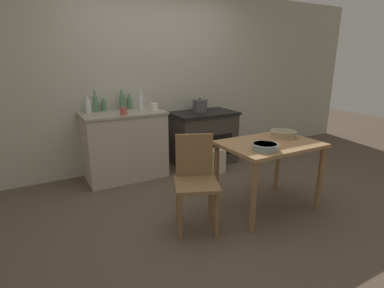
{
  "coord_description": "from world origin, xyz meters",
  "views": [
    {
      "loc": [
        -1.69,
        -2.59,
        1.58
      ],
      "look_at": [
        0.0,
        0.44,
        0.59
      ],
      "focal_mm": 28.0,
      "sensor_mm": 36.0,
      "label": 1
    }
  ],
  "objects_px": {
    "stock_pot": "(200,105)",
    "mixing_bowl_large": "(265,146)",
    "work_table": "(269,153)",
    "bottle_center": "(88,106)",
    "bottle_mid_left": "(122,102)",
    "bottle_far_left": "(129,103)",
    "cup_mid_right": "(154,107)",
    "mixing_bowl_small": "(283,134)",
    "stove": "(203,137)",
    "cup_right": "(123,111)",
    "chair": "(196,178)",
    "bottle_center_right": "(104,106)",
    "bottle_left": "(141,102)",
    "bottle_center_left": "(95,104)",
    "flour_sack": "(214,161)"
  },
  "relations": [
    {
      "from": "bottle_left",
      "to": "bottle_center_right",
      "type": "height_order",
      "value": "bottle_left"
    },
    {
      "from": "bottle_mid_left",
      "to": "cup_right",
      "type": "height_order",
      "value": "bottle_mid_left"
    },
    {
      "from": "work_table",
      "to": "stock_pot",
      "type": "relative_size",
      "value": 4.32
    },
    {
      "from": "work_table",
      "to": "chair",
      "type": "height_order",
      "value": "chair"
    },
    {
      "from": "work_table",
      "to": "flour_sack",
      "type": "relative_size",
      "value": 2.95
    },
    {
      "from": "flour_sack",
      "to": "bottle_center",
      "type": "xyz_separation_m",
      "value": [
        -1.55,
        0.64,
        0.82
      ]
    },
    {
      "from": "work_table",
      "to": "cup_right",
      "type": "xyz_separation_m",
      "value": [
        -1.12,
        1.4,
        0.32
      ]
    },
    {
      "from": "chair",
      "to": "bottle_center_left",
      "type": "bearing_deg",
      "value": 129.61
    },
    {
      "from": "bottle_center_left",
      "to": "bottle_center_right",
      "type": "relative_size",
      "value": 1.7
    },
    {
      "from": "cup_right",
      "to": "mixing_bowl_small",
      "type": "bearing_deg",
      "value": -42.98
    },
    {
      "from": "flour_sack",
      "to": "bottle_far_left",
      "type": "bearing_deg",
      "value": 145.37
    },
    {
      "from": "mixing_bowl_large",
      "to": "mixing_bowl_small",
      "type": "height_order",
      "value": "mixing_bowl_small"
    },
    {
      "from": "work_table",
      "to": "bottle_mid_left",
      "type": "bearing_deg",
      "value": 119.27
    },
    {
      "from": "bottle_center",
      "to": "bottle_center_right",
      "type": "bearing_deg",
      "value": 14.98
    },
    {
      "from": "stock_pot",
      "to": "bottle_mid_left",
      "type": "xyz_separation_m",
      "value": [
        -1.15,
        0.14,
        0.11
      ]
    },
    {
      "from": "stock_pot",
      "to": "stove",
      "type": "bearing_deg",
      "value": -61.79
    },
    {
      "from": "bottle_center",
      "to": "mixing_bowl_small",
      "type": "bearing_deg",
      "value": -44.03
    },
    {
      "from": "stock_pot",
      "to": "mixing_bowl_large",
      "type": "height_order",
      "value": "stock_pot"
    },
    {
      "from": "bottle_center",
      "to": "work_table",
      "type": "bearing_deg",
      "value": -50.61
    },
    {
      "from": "bottle_far_left",
      "to": "bottle_mid_left",
      "type": "xyz_separation_m",
      "value": [
        -0.11,
        -0.02,
        0.02
      ]
    },
    {
      "from": "work_table",
      "to": "stock_pot",
      "type": "distance_m",
      "value": 1.7
    },
    {
      "from": "stock_pot",
      "to": "flour_sack",
      "type": "bearing_deg",
      "value": -96.81
    },
    {
      "from": "stove",
      "to": "flour_sack",
      "type": "relative_size",
      "value": 2.85
    },
    {
      "from": "work_table",
      "to": "chair",
      "type": "relative_size",
      "value": 1.13
    },
    {
      "from": "work_table",
      "to": "stock_pot",
      "type": "height_order",
      "value": "stock_pot"
    },
    {
      "from": "stove",
      "to": "work_table",
      "type": "bearing_deg",
      "value": -95.89
    },
    {
      "from": "cup_right",
      "to": "chair",
      "type": "bearing_deg",
      "value": -78.7
    },
    {
      "from": "bottle_far_left",
      "to": "work_table",
      "type": "bearing_deg",
      "value": -63.62
    },
    {
      "from": "work_table",
      "to": "bottle_center_right",
      "type": "relative_size",
      "value": 6.12
    },
    {
      "from": "bottle_far_left",
      "to": "cup_mid_right",
      "type": "bearing_deg",
      "value": -50.24
    },
    {
      "from": "bottle_center_left",
      "to": "cup_right",
      "type": "distance_m",
      "value": 0.47
    },
    {
      "from": "bottle_left",
      "to": "stock_pot",
      "type": "bearing_deg",
      "value": -1.03
    },
    {
      "from": "stock_pot",
      "to": "bottle_left",
      "type": "distance_m",
      "value": 0.94
    },
    {
      "from": "stove",
      "to": "cup_right",
      "type": "bearing_deg",
      "value": -170.55
    },
    {
      "from": "flour_sack",
      "to": "stock_pot",
      "type": "xyz_separation_m",
      "value": [
        0.06,
        0.52,
        0.72
      ]
    },
    {
      "from": "chair",
      "to": "flour_sack",
      "type": "xyz_separation_m",
      "value": [
        0.93,
        1.08,
        -0.31
      ]
    },
    {
      "from": "stock_pot",
      "to": "bottle_center_left",
      "type": "relative_size",
      "value": 0.83
    },
    {
      "from": "bottle_center",
      "to": "bottle_mid_left",
      "type": "bearing_deg",
      "value": 2.58
    },
    {
      "from": "work_table",
      "to": "flour_sack",
      "type": "height_order",
      "value": "work_table"
    },
    {
      "from": "stock_pot",
      "to": "cup_mid_right",
      "type": "xyz_separation_m",
      "value": [
        -0.8,
        -0.14,
        0.06
      ]
    },
    {
      "from": "stove",
      "to": "chair",
      "type": "xyz_separation_m",
      "value": [
        -1.02,
        -1.55,
        0.08
      ]
    },
    {
      "from": "bottle_left",
      "to": "mixing_bowl_small",
      "type": "bearing_deg",
      "value": -56.01
    },
    {
      "from": "stock_pot",
      "to": "bottle_left",
      "type": "relative_size",
      "value": 0.82
    },
    {
      "from": "stove",
      "to": "bottle_far_left",
      "type": "distance_m",
      "value": 1.24
    },
    {
      "from": "bottle_mid_left",
      "to": "bottle_center_left",
      "type": "bearing_deg",
      "value": -178.05
    },
    {
      "from": "chair",
      "to": "bottle_center_right",
      "type": "xyz_separation_m",
      "value": [
        -0.4,
        1.78,
        0.48
      ]
    },
    {
      "from": "chair",
      "to": "bottle_mid_left",
      "type": "height_order",
      "value": "bottle_mid_left"
    },
    {
      "from": "chair",
      "to": "cup_right",
      "type": "distance_m",
      "value": 1.44
    },
    {
      "from": "mixing_bowl_small",
      "to": "mixing_bowl_large",
      "type": "bearing_deg",
      "value": -152.14
    },
    {
      "from": "mixing_bowl_small",
      "to": "cup_right",
      "type": "relative_size",
      "value": 3.01
    }
  ]
}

